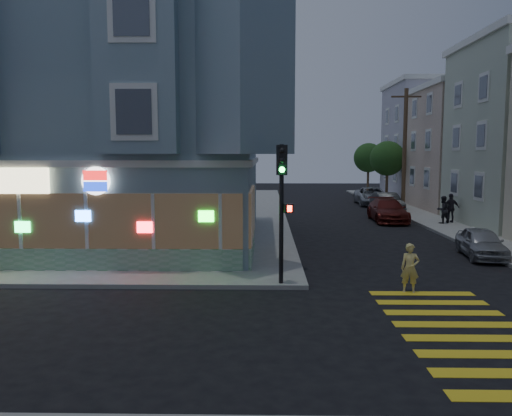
{
  "coord_description": "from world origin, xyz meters",
  "views": [
    {
      "loc": [
        1.6,
        -13.66,
        4.36
      ],
      "look_at": [
        1.23,
        5.93,
        2.22
      ],
      "focal_mm": 35.0,
      "sensor_mm": 36.0,
      "label": 1
    }
  ],
  "objects_px": {
    "utility_pole": "(405,148)",
    "parked_car_d": "(372,196)",
    "parked_car_a": "(481,243)",
    "fire_hydrant": "(473,235)",
    "pedestrian_a": "(443,210)",
    "running_child": "(410,268)",
    "traffic_signal": "(282,190)",
    "street_tree_near": "(387,159)",
    "street_tree_far": "(368,158)",
    "parked_car_b": "(387,203)",
    "pedestrian_b": "(451,208)",
    "parked_car_c": "(388,210)"
  },
  "relations": [
    {
      "from": "parked_car_a",
      "to": "fire_hydrant",
      "type": "height_order",
      "value": "parked_car_a"
    },
    {
      "from": "utility_pole",
      "to": "traffic_signal",
      "type": "bearing_deg",
      "value": -114.33
    },
    {
      "from": "street_tree_far",
      "to": "running_child",
      "type": "xyz_separation_m",
      "value": [
        -6.04,
        -36.2,
        -3.15
      ]
    },
    {
      "from": "traffic_signal",
      "to": "utility_pole",
      "type": "bearing_deg",
      "value": 49.23
    },
    {
      "from": "street_tree_far",
      "to": "pedestrian_a",
      "type": "distance_m",
      "value": 21.63
    },
    {
      "from": "street_tree_far",
      "to": "parked_car_b",
      "type": "xyz_separation_m",
      "value": [
        -1.5,
        -14.4,
        -3.21
      ]
    },
    {
      "from": "parked_car_d",
      "to": "pedestrian_a",
      "type": "bearing_deg",
      "value": -80.45
    },
    {
      "from": "utility_pole",
      "to": "running_child",
      "type": "xyz_separation_m",
      "value": [
        -5.84,
        -22.2,
        -4.02
      ]
    },
    {
      "from": "street_tree_far",
      "to": "parked_car_b",
      "type": "distance_m",
      "value": 14.83
    },
    {
      "from": "pedestrian_a",
      "to": "parked_car_b",
      "type": "height_order",
      "value": "pedestrian_a"
    },
    {
      "from": "parked_car_d",
      "to": "traffic_signal",
      "type": "xyz_separation_m",
      "value": [
        -8.56,
        -26.61,
        2.44
      ]
    },
    {
      "from": "pedestrian_a",
      "to": "fire_hydrant",
      "type": "xyz_separation_m",
      "value": [
        -1.07,
        -7.04,
        -0.4
      ]
    },
    {
      "from": "pedestrian_b",
      "to": "parked_car_b",
      "type": "relative_size",
      "value": 0.4
    },
    {
      "from": "street_tree_near",
      "to": "street_tree_far",
      "type": "relative_size",
      "value": 1.0
    },
    {
      "from": "parked_car_d",
      "to": "fire_hydrant",
      "type": "height_order",
      "value": "parked_car_d"
    },
    {
      "from": "utility_pole",
      "to": "fire_hydrant",
      "type": "height_order",
      "value": "utility_pole"
    },
    {
      "from": "street_tree_near",
      "to": "street_tree_far",
      "type": "distance_m",
      "value": 8.0
    },
    {
      "from": "utility_pole",
      "to": "street_tree_far",
      "type": "relative_size",
      "value": 1.7
    },
    {
      "from": "parked_car_a",
      "to": "fire_hydrant",
      "type": "xyz_separation_m",
      "value": [
        0.6,
        2.34,
        -0.05
      ]
    },
    {
      "from": "running_child",
      "to": "parked_car_a",
      "type": "xyz_separation_m",
      "value": [
        4.54,
        5.39,
        -0.15
      ]
    },
    {
      "from": "fire_hydrant",
      "to": "street_tree_near",
      "type": "bearing_deg",
      "value": 87.48
    },
    {
      "from": "parked_car_d",
      "to": "street_tree_far",
      "type": "bearing_deg",
      "value": 82.51
    },
    {
      "from": "utility_pole",
      "to": "street_tree_far",
      "type": "xyz_separation_m",
      "value": [
        0.2,
        14.0,
        -0.86
      ]
    },
    {
      "from": "street_tree_far",
      "to": "running_child",
      "type": "height_order",
      "value": "street_tree_far"
    },
    {
      "from": "utility_pole",
      "to": "parked_car_d",
      "type": "xyz_separation_m",
      "value": [
        -1.3,
        4.8,
        -4.04
      ]
    },
    {
      "from": "parked_car_d",
      "to": "fire_hydrant",
      "type": "bearing_deg",
      "value": -86.45
    },
    {
      "from": "running_child",
      "to": "pedestrian_a",
      "type": "bearing_deg",
      "value": 77.81
    },
    {
      "from": "street_tree_near",
      "to": "parked_car_c",
      "type": "relative_size",
      "value": 1.06
    },
    {
      "from": "running_child",
      "to": "pedestrian_b",
      "type": "height_order",
      "value": "pedestrian_b"
    },
    {
      "from": "street_tree_near",
      "to": "parked_car_a",
      "type": "relative_size",
      "value": 1.44
    },
    {
      "from": "running_child",
      "to": "street_tree_far",
      "type": "bearing_deg",
      "value": 91.14
    },
    {
      "from": "utility_pole",
      "to": "street_tree_near",
      "type": "relative_size",
      "value": 1.7
    },
    {
      "from": "utility_pole",
      "to": "parked_car_d",
      "type": "relative_size",
      "value": 1.66
    },
    {
      "from": "pedestrian_b",
      "to": "utility_pole",
      "type": "bearing_deg",
      "value": -88.41
    },
    {
      "from": "running_child",
      "to": "parked_car_a",
      "type": "height_order",
      "value": "running_child"
    },
    {
      "from": "street_tree_near",
      "to": "parked_car_b",
      "type": "height_order",
      "value": "street_tree_near"
    },
    {
      "from": "pedestrian_b",
      "to": "traffic_signal",
      "type": "height_order",
      "value": "traffic_signal"
    },
    {
      "from": "running_child",
      "to": "pedestrian_a",
      "type": "xyz_separation_m",
      "value": [
        6.21,
        14.77,
        0.2
      ]
    },
    {
      "from": "parked_car_b",
      "to": "utility_pole",
      "type": "bearing_deg",
      "value": 13.79
    },
    {
      "from": "street_tree_near",
      "to": "parked_car_b",
      "type": "bearing_deg",
      "value": -103.18
    },
    {
      "from": "utility_pole",
      "to": "parked_car_b",
      "type": "distance_m",
      "value": 4.29
    },
    {
      "from": "parked_car_c",
      "to": "fire_hydrant",
      "type": "height_order",
      "value": "parked_car_c"
    },
    {
      "from": "street_tree_near",
      "to": "fire_hydrant",
      "type": "bearing_deg",
      "value": -92.52
    },
    {
      "from": "street_tree_near",
      "to": "pedestrian_b",
      "type": "distance_m",
      "value": 13.39
    },
    {
      "from": "street_tree_far",
      "to": "parked_car_d",
      "type": "bearing_deg",
      "value": -99.26
    },
    {
      "from": "utility_pole",
      "to": "street_tree_near",
      "type": "xyz_separation_m",
      "value": [
        0.2,
        6.0,
        -0.86
      ]
    },
    {
      "from": "street_tree_far",
      "to": "street_tree_near",
      "type": "bearing_deg",
      "value": -90.0
    },
    {
      "from": "utility_pole",
      "to": "pedestrian_a",
      "type": "relative_size",
      "value": 5.42
    },
    {
      "from": "pedestrian_b",
      "to": "parked_car_c",
      "type": "bearing_deg",
      "value": -28.9
    },
    {
      "from": "street_tree_near",
      "to": "traffic_signal",
      "type": "relative_size",
      "value": 1.18
    }
  ]
}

